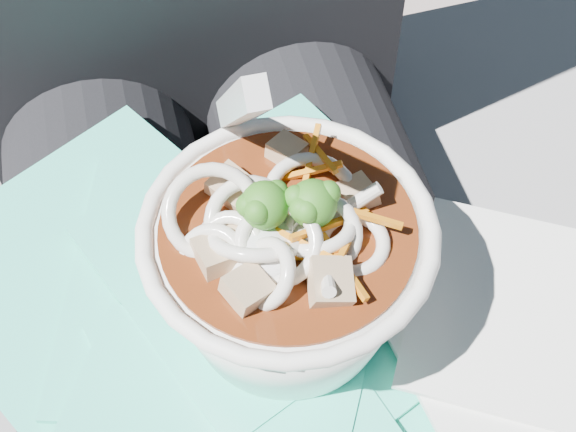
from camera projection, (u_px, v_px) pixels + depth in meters
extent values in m
cube|color=slate|center=(237.00, 365.00, 0.86)|extent=(1.02, 0.55, 0.42)
cylinder|color=black|center=(139.00, 403.00, 0.53)|extent=(0.16, 0.48, 0.16)
cylinder|color=black|center=(379.00, 347.00, 0.56)|extent=(0.16, 0.48, 0.16)
cube|color=#33D4B4|center=(242.00, 304.00, 0.48)|extent=(0.17, 0.17, 0.00)
cube|color=#33D4B4|center=(267.00, 296.00, 0.49)|extent=(0.23, 0.24, 0.00)
cube|color=#33D4B4|center=(109.00, 275.00, 0.49)|extent=(0.27, 0.28, 0.00)
cube|color=#33D4B4|center=(349.00, 331.00, 0.47)|extent=(0.18, 0.15, 0.00)
cube|color=#33D4B4|center=(350.00, 371.00, 0.45)|extent=(0.17, 0.16, 0.00)
cube|color=#33D4B4|center=(246.00, 324.00, 0.47)|extent=(0.18, 0.18, 0.00)
cube|color=#33D4B4|center=(227.00, 280.00, 0.48)|extent=(0.24, 0.24, 0.00)
cube|color=#33D4B4|center=(311.00, 329.00, 0.46)|extent=(0.19, 0.19, 0.00)
cube|color=#33D4B4|center=(246.00, 397.00, 0.44)|extent=(0.17, 0.20, 0.00)
cube|color=#33D4B4|center=(271.00, 245.00, 0.49)|extent=(0.24, 0.24, 0.00)
cube|color=white|center=(535.00, 362.00, 0.44)|extent=(0.15, 0.15, 0.00)
cube|color=white|center=(529.00, 313.00, 0.45)|extent=(0.18, 0.18, 0.00)
torus|color=white|center=(288.00, 230.00, 0.40)|extent=(0.15, 0.15, 0.01)
cylinder|color=#4C1E0A|center=(288.00, 234.00, 0.40)|extent=(0.13, 0.13, 0.01)
torus|color=silver|center=(278.00, 243.00, 0.38)|extent=(0.06, 0.06, 0.03)
torus|color=silver|center=(317.00, 229.00, 0.39)|extent=(0.05, 0.05, 0.02)
torus|color=silver|center=(266.00, 274.00, 0.37)|extent=(0.04, 0.05, 0.04)
torus|color=silver|center=(321.00, 235.00, 0.39)|extent=(0.05, 0.04, 0.04)
torus|color=silver|center=(229.00, 247.00, 0.39)|extent=(0.04, 0.04, 0.03)
torus|color=silver|center=(257.00, 237.00, 0.39)|extent=(0.06, 0.06, 0.03)
torus|color=silver|center=(352.00, 244.00, 0.39)|extent=(0.04, 0.04, 0.02)
torus|color=silver|center=(312.00, 196.00, 0.40)|extent=(0.06, 0.06, 0.02)
torus|color=silver|center=(212.00, 260.00, 0.38)|extent=(0.04, 0.04, 0.04)
torus|color=silver|center=(213.00, 213.00, 0.39)|extent=(0.07, 0.06, 0.04)
torus|color=silver|center=(252.00, 223.00, 0.40)|extent=(0.07, 0.06, 0.05)
torus|color=silver|center=(277.00, 231.00, 0.39)|extent=(0.05, 0.05, 0.01)
cylinder|color=silver|center=(277.00, 203.00, 0.40)|extent=(0.02, 0.03, 0.01)
cylinder|color=silver|center=(326.00, 274.00, 0.37)|extent=(0.01, 0.03, 0.02)
cylinder|color=silver|center=(267.00, 228.00, 0.39)|extent=(0.02, 0.02, 0.01)
cylinder|color=silver|center=(352.00, 205.00, 0.40)|extent=(0.03, 0.01, 0.02)
cylinder|color=#7EAC53|center=(312.00, 218.00, 0.39)|extent=(0.01, 0.01, 0.01)
sphere|color=#1E5D15|center=(313.00, 203.00, 0.38)|extent=(0.02, 0.02, 0.02)
sphere|color=#1E5D15|center=(296.00, 197.00, 0.38)|extent=(0.01, 0.01, 0.01)
sphere|color=#1E5D15|center=(307.00, 211.00, 0.37)|extent=(0.01, 0.01, 0.01)
sphere|color=#1E5D15|center=(302.00, 209.00, 0.37)|extent=(0.01, 0.01, 0.01)
sphere|color=#1E5D15|center=(329.00, 193.00, 0.38)|extent=(0.01, 0.01, 0.01)
cylinder|color=#7EAC53|center=(265.00, 220.00, 0.39)|extent=(0.01, 0.01, 0.01)
sphere|color=#1E5D15|center=(265.00, 205.00, 0.38)|extent=(0.02, 0.02, 0.02)
sphere|color=#1E5D15|center=(276.00, 192.00, 0.38)|extent=(0.01, 0.01, 0.01)
sphere|color=#1E5D15|center=(257.00, 211.00, 0.37)|extent=(0.01, 0.01, 0.01)
sphere|color=#1E5D15|center=(248.00, 205.00, 0.38)|extent=(0.01, 0.01, 0.01)
sphere|color=#1E5D15|center=(274.00, 193.00, 0.38)|extent=(0.01, 0.01, 0.01)
cube|color=orange|center=(290.00, 237.00, 0.38)|extent=(0.04, 0.04, 0.01)
cube|color=orange|center=(276.00, 255.00, 0.38)|extent=(0.03, 0.01, 0.01)
cube|color=orange|center=(320.00, 153.00, 0.41)|extent=(0.01, 0.03, 0.01)
cube|color=orange|center=(356.00, 225.00, 0.39)|extent=(0.03, 0.04, 0.02)
cube|color=orange|center=(310.00, 164.00, 0.41)|extent=(0.02, 0.04, 0.02)
cube|color=orange|center=(344.00, 266.00, 0.37)|extent=(0.01, 0.04, 0.01)
cube|color=orange|center=(298.00, 174.00, 0.41)|extent=(0.04, 0.01, 0.02)
cube|color=orange|center=(330.00, 225.00, 0.39)|extent=(0.04, 0.02, 0.01)
cube|color=orange|center=(351.00, 212.00, 0.39)|extent=(0.05, 0.03, 0.01)
cube|color=#9E7B59|center=(358.00, 195.00, 0.41)|extent=(0.02, 0.02, 0.02)
cube|color=#9E7B59|center=(287.00, 151.00, 0.42)|extent=(0.02, 0.02, 0.01)
cube|color=#9E7B59|center=(233.00, 190.00, 0.41)|extent=(0.03, 0.03, 0.02)
cube|color=#9E7B59|center=(222.00, 253.00, 0.38)|extent=(0.03, 0.03, 0.02)
cube|color=#9E7B59|center=(248.00, 289.00, 0.37)|extent=(0.03, 0.03, 0.02)
cube|color=#9E7B59|center=(330.00, 282.00, 0.37)|extent=(0.02, 0.03, 0.02)
ellipsoid|color=silver|center=(265.00, 246.00, 0.38)|extent=(0.03, 0.04, 0.01)
cube|color=silver|center=(240.00, 105.00, 0.37)|extent=(0.01, 0.10, 0.11)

